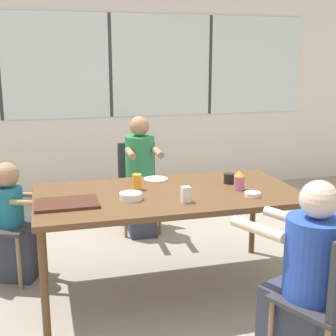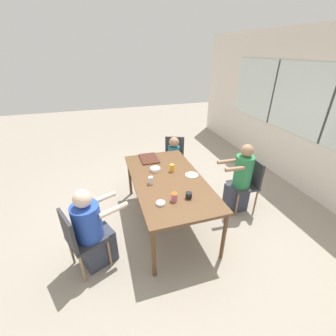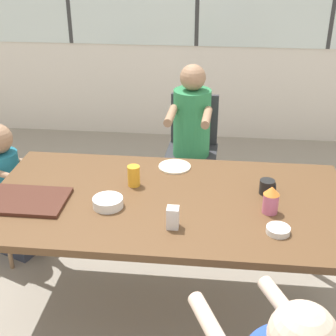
{
  "view_description": "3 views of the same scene",
  "coord_description": "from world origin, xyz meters",
  "px_view_note": "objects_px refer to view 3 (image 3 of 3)",
  "views": [
    {
      "loc": [
        -0.86,
        -3.15,
        1.71
      ],
      "look_at": [
        0.0,
        0.0,
        0.94
      ],
      "focal_mm": 50.0,
      "sensor_mm": 36.0,
      "label": 1
    },
    {
      "loc": [
        2.67,
        -0.82,
        2.43
      ],
      "look_at": [
        0.0,
        0.0,
        0.94
      ],
      "focal_mm": 24.0,
      "sensor_mm": 36.0,
      "label": 2
    },
    {
      "loc": [
        0.23,
        -2.12,
        2.01
      ],
      "look_at": [
        0.0,
        0.0,
        0.94
      ],
      "focal_mm": 50.0,
      "sensor_mm": 36.0,
      "label": 3
    }
  ],
  "objects_px": {
    "sippy_cup": "(271,199)",
    "bowl_cereal": "(278,230)",
    "coffee_mug": "(267,187)",
    "juice_glass": "(134,176)",
    "bowl_white_shallow": "(108,202)",
    "milk_carton_small": "(173,218)",
    "person_toddler": "(10,195)",
    "person_woman_green_shirt": "(191,146)",
    "chair_for_woman_green_shirt": "(193,139)"
  },
  "relations": [
    {
      "from": "chair_for_woman_green_shirt",
      "to": "person_toddler",
      "type": "relative_size",
      "value": 0.92
    },
    {
      "from": "juice_glass",
      "to": "bowl_cereal",
      "type": "relative_size",
      "value": 1.04
    },
    {
      "from": "chair_for_woman_green_shirt",
      "to": "person_woman_green_shirt",
      "type": "height_order",
      "value": "person_woman_green_shirt"
    },
    {
      "from": "person_toddler",
      "to": "chair_for_woman_green_shirt",
      "type": "bearing_deg",
      "value": 150.03
    },
    {
      "from": "coffee_mug",
      "to": "sippy_cup",
      "type": "height_order",
      "value": "sippy_cup"
    },
    {
      "from": "chair_for_woman_green_shirt",
      "to": "sippy_cup",
      "type": "height_order",
      "value": "sippy_cup"
    },
    {
      "from": "sippy_cup",
      "to": "bowl_white_shallow",
      "type": "relative_size",
      "value": 0.94
    },
    {
      "from": "sippy_cup",
      "to": "bowl_cereal",
      "type": "distance_m",
      "value": 0.19
    },
    {
      "from": "person_toddler",
      "to": "milk_carton_small",
      "type": "height_order",
      "value": "person_toddler"
    },
    {
      "from": "sippy_cup",
      "to": "bowl_white_shallow",
      "type": "xyz_separation_m",
      "value": [
        -0.82,
        -0.03,
        -0.05
      ]
    },
    {
      "from": "person_woman_green_shirt",
      "to": "milk_carton_small",
      "type": "relative_size",
      "value": 10.83
    },
    {
      "from": "sippy_cup",
      "to": "bowl_cereal",
      "type": "bearing_deg",
      "value": -82.68
    },
    {
      "from": "bowl_cereal",
      "to": "sippy_cup",
      "type": "bearing_deg",
      "value": 97.32
    },
    {
      "from": "coffee_mug",
      "to": "bowl_cereal",
      "type": "relative_size",
      "value": 0.78
    },
    {
      "from": "chair_for_woman_green_shirt",
      "to": "juice_glass",
      "type": "relative_size",
      "value": 7.5
    },
    {
      "from": "milk_carton_small",
      "to": "bowl_white_shallow",
      "type": "distance_m",
      "value": 0.38
    },
    {
      "from": "juice_glass",
      "to": "bowl_white_shallow",
      "type": "xyz_separation_m",
      "value": [
        -0.09,
        -0.24,
        -0.03
      ]
    },
    {
      "from": "coffee_mug",
      "to": "sippy_cup",
      "type": "relative_size",
      "value": 0.6
    },
    {
      "from": "sippy_cup",
      "to": "person_woman_green_shirt",
      "type": "bearing_deg",
      "value": 110.25
    },
    {
      "from": "juice_glass",
      "to": "milk_carton_small",
      "type": "xyz_separation_m",
      "value": [
        0.26,
        -0.39,
        -0.0
      ]
    },
    {
      "from": "bowl_cereal",
      "to": "bowl_white_shallow",
      "type": "bearing_deg",
      "value": 170.13
    },
    {
      "from": "chair_for_woman_green_shirt",
      "to": "person_woman_green_shirt",
      "type": "xyz_separation_m",
      "value": [
        -0.01,
        -0.16,
        0.01
      ]
    },
    {
      "from": "coffee_mug",
      "to": "bowl_cereal",
      "type": "xyz_separation_m",
      "value": [
        0.02,
        -0.37,
        -0.02
      ]
    },
    {
      "from": "person_toddler",
      "to": "milk_carton_small",
      "type": "xyz_separation_m",
      "value": [
        1.17,
        -0.73,
        0.36
      ]
    },
    {
      "from": "chair_for_woman_green_shirt",
      "to": "person_woman_green_shirt",
      "type": "relative_size",
      "value": 0.75
    },
    {
      "from": "chair_for_woman_green_shirt",
      "to": "sippy_cup",
      "type": "relative_size",
      "value": 5.99
    },
    {
      "from": "bowl_cereal",
      "to": "person_toddler",
      "type": "bearing_deg",
      "value": 156.51
    },
    {
      "from": "coffee_mug",
      "to": "milk_carton_small",
      "type": "xyz_separation_m",
      "value": [
        -0.47,
        -0.38,
        0.01
      ]
    },
    {
      "from": "milk_carton_small",
      "to": "bowl_cereal",
      "type": "height_order",
      "value": "milk_carton_small"
    },
    {
      "from": "sippy_cup",
      "to": "milk_carton_small",
      "type": "height_order",
      "value": "sippy_cup"
    },
    {
      "from": "juice_glass",
      "to": "milk_carton_small",
      "type": "height_order",
      "value": "juice_glass"
    },
    {
      "from": "chair_for_woman_green_shirt",
      "to": "person_toddler",
      "type": "distance_m",
      "value": 1.48
    },
    {
      "from": "bowl_white_shallow",
      "to": "sippy_cup",
      "type": "bearing_deg",
      "value": 2.35
    },
    {
      "from": "person_toddler",
      "to": "bowl_cereal",
      "type": "bearing_deg",
      "value": 88.95
    },
    {
      "from": "bowl_white_shallow",
      "to": "bowl_cereal",
      "type": "relative_size",
      "value": 1.39
    },
    {
      "from": "chair_for_woman_green_shirt",
      "to": "bowl_white_shallow",
      "type": "xyz_separation_m",
      "value": [
        -0.35,
        -1.48,
        0.26
      ]
    },
    {
      "from": "coffee_mug",
      "to": "juice_glass",
      "type": "height_order",
      "value": "juice_glass"
    },
    {
      "from": "coffee_mug",
      "to": "bowl_white_shallow",
      "type": "distance_m",
      "value": 0.85
    },
    {
      "from": "milk_carton_small",
      "to": "bowl_white_shallow",
      "type": "height_order",
      "value": "milk_carton_small"
    },
    {
      "from": "person_woman_green_shirt",
      "to": "coffee_mug",
      "type": "xyz_separation_m",
      "value": [
        0.47,
        -1.09,
        0.27
      ]
    },
    {
      "from": "sippy_cup",
      "to": "bowl_white_shallow",
      "type": "bearing_deg",
      "value": -177.65
    },
    {
      "from": "person_woman_green_shirt",
      "to": "coffee_mug",
      "type": "height_order",
      "value": "person_woman_green_shirt"
    },
    {
      "from": "person_woman_green_shirt",
      "to": "bowl_cereal",
      "type": "height_order",
      "value": "person_woman_green_shirt"
    },
    {
      "from": "person_woman_green_shirt",
      "to": "chair_for_woman_green_shirt",
      "type": "bearing_deg",
      "value": -90.0
    },
    {
      "from": "juice_glass",
      "to": "bowl_white_shallow",
      "type": "bearing_deg",
      "value": -111.15
    },
    {
      "from": "milk_carton_small",
      "to": "coffee_mug",
      "type": "bearing_deg",
      "value": 38.77
    },
    {
      "from": "person_woman_green_shirt",
      "to": "bowl_cereal",
      "type": "xyz_separation_m",
      "value": [
        0.5,
        -1.46,
        0.24
      ]
    },
    {
      "from": "milk_carton_small",
      "to": "juice_glass",
      "type": "bearing_deg",
      "value": 123.06
    },
    {
      "from": "sippy_cup",
      "to": "bowl_cereal",
      "type": "xyz_separation_m",
      "value": [
        0.02,
        -0.18,
        -0.06
      ]
    },
    {
      "from": "juice_glass",
      "to": "bowl_white_shallow",
      "type": "distance_m",
      "value": 0.26
    }
  ]
}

